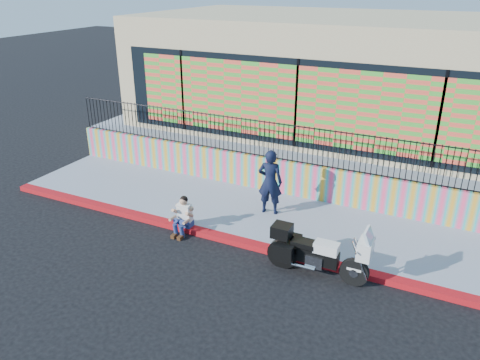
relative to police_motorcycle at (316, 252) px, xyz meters
The scene contains 10 objects.
ground 2.37m from the police_motorcycle, 169.02° to the left, with size 90.00×90.00×0.00m, color black.
red_curb 2.35m from the police_motorcycle, 169.02° to the left, with size 16.00×0.30×0.15m, color #A60F0B.
sidewalk 3.11m from the police_motorcycle, 137.04° to the left, with size 16.00×3.00×0.15m, color gray.
mural_wall 4.31m from the police_motorcycle, 121.28° to the left, with size 16.00×0.20×1.10m, color #FF4374.
metal_fence 4.48m from the police_motorcycle, 121.28° to the left, with size 15.80×0.04×1.20m, color black, non-canonical shape.
elevated_platform 9.07m from the police_motorcycle, 104.30° to the left, with size 16.00×10.00×1.25m, color gray.
storefront_building 9.23m from the police_motorcycle, 104.65° to the left, with size 14.00×8.06×4.00m.
police_motorcycle is the anchor object (origin of this frame).
police_officer 3.11m from the police_motorcycle, 133.46° to the left, with size 0.71×0.46×1.94m, color black.
seated_man 3.88m from the police_motorcycle, behind, with size 0.54×0.71×1.06m.
Camera 1 is at (4.73, -9.61, 6.52)m, focal length 35.00 mm.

